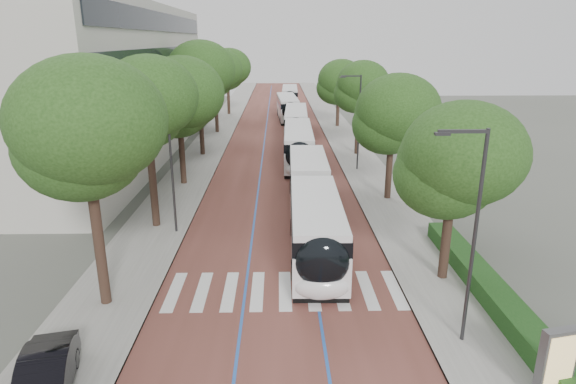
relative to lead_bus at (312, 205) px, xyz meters
name	(u,v)px	position (x,y,z in m)	size (l,w,h in m)	color
ground	(281,302)	(-1.91, -8.17, -1.63)	(160.00, 160.00, 0.00)	#51544C
road	(279,132)	(-1.91, 31.83, -1.62)	(11.00, 140.00, 0.02)	brown
sidewalk_left	(217,132)	(-9.41, 31.83, -1.57)	(4.00, 140.00, 0.12)	gray
sidewalk_right	(339,132)	(5.59, 31.83, -1.57)	(4.00, 140.00, 0.12)	gray
kerb_left	(233,132)	(-7.51, 31.83, -1.57)	(0.20, 140.00, 0.14)	gray
kerb_right	(324,132)	(3.69, 31.83, -1.57)	(0.20, 140.00, 0.14)	gray
zebra_crossing	(285,290)	(-1.71, -7.17, -1.60)	(10.55, 3.60, 0.01)	silver
lane_line_left	(266,132)	(-3.51, 31.83, -1.60)	(0.12, 126.00, 0.01)	#2253AD
lane_line_right	(292,132)	(-0.31, 31.83, -1.60)	(0.12, 126.00, 0.01)	#2253AD
office_building	(71,83)	(-21.38, 19.83, 5.37)	(18.11, 40.00, 14.00)	beige
hedge	(490,289)	(7.19, -8.17, -1.11)	(1.20, 14.00, 0.80)	#173F16
streetlight_near	(471,223)	(4.71, -11.17, 3.19)	(1.82, 0.20, 8.00)	#2E2E31
streetlight_far	(357,115)	(4.71, 13.83, 3.19)	(1.82, 0.20, 8.00)	#2E2E31
lamp_post_left	(171,165)	(-8.01, -0.17, 2.49)	(0.14, 0.14, 8.00)	#2E2E31
trees_left	(197,84)	(-9.41, 18.78, 5.33)	(6.45, 61.16, 10.32)	black
trees_right	(368,102)	(5.79, 14.89, 4.11)	(5.94, 47.67, 8.49)	black
lead_bus	(312,205)	(0.00, 0.00, 0.00)	(2.89, 18.44, 3.20)	black
bus_queued_0	(298,146)	(-0.14, 16.38, 0.00)	(2.82, 12.45, 3.20)	white
bus_queued_1	(296,123)	(0.12, 28.94, 0.00)	(3.00, 12.49, 3.20)	white
bus_queued_2	(288,108)	(-0.58, 41.86, 0.00)	(3.10, 12.50, 3.20)	white
bus_queued_3	(290,97)	(0.07, 55.87, 0.00)	(2.82, 12.45, 3.20)	white
ad_panel	(556,363)	(6.52, -14.31, -0.21)	(1.23, 0.56, 2.47)	#59595B
parked_car	(45,378)	(-9.31, -13.90, -0.81)	(1.48, 4.24, 1.40)	black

